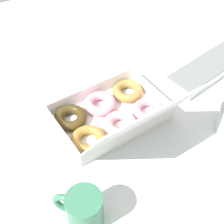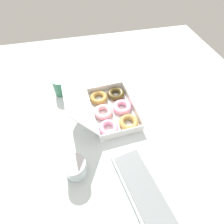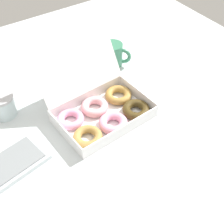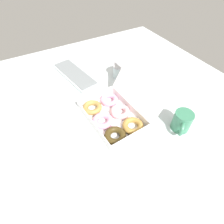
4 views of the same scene
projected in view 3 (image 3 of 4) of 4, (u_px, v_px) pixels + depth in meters
The scene contains 5 objects.
ground_plane at pixel (107, 125), 116.83cm from camera, with size 180.00×180.00×2.00cm, color silver.
donut_box at pixel (102, 109), 116.88cm from camera, with size 36.29×37.76×25.31cm.
coffee_mug at pixel (114, 54), 138.67cm from camera, with size 10.66×11.34×10.28cm.
glass_jar at pixel (3, 105), 116.47cm from camera, with size 9.59×9.59×9.04cm.
paper_napkin at pixel (95, 188), 96.77cm from camera, with size 13.40×11.39×0.15cm, color white.
Camera 3 is at (-42.59, -66.69, 85.12)cm, focal length 50.00 mm.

